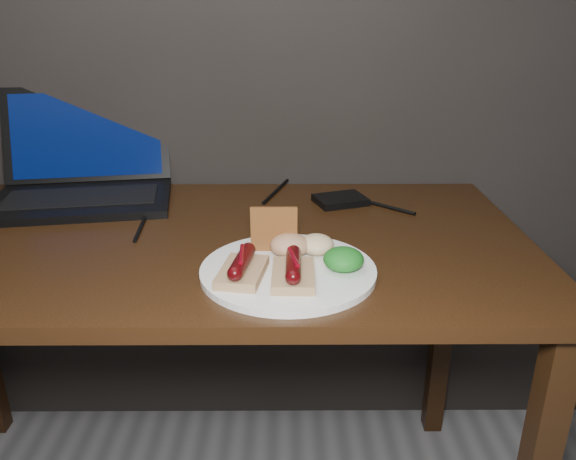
# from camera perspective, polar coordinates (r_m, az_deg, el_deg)

# --- Properties ---
(desk) EXTENTS (1.40, 0.70, 0.75)m
(desk) POSITION_cam_1_polar(r_m,az_deg,el_deg) (1.19, -10.42, -4.48)
(desk) COLOR #37210D
(desk) RESTS_ON ground
(laptop) EXTENTS (0.45, 0.40, 0.25)m
(laptop) POSITION_cam_1_polar(r_m,az_deg,el_deg) (1.44, -20.04, 5.23)
(laptop) COLOR black
(laptop) RESTS_ON desk
(hard_drive) EXTENTS (0.14, 0.12, 0.02)m
(hard_drive) POSITION_cam_1_polar(r_m,az_deg,el_deg) (1.33, 5.33, 3.06)
(hard_drive) COLOR black
(hard_drive) RESTS_ON desk
(desk_cables) EXTENTS (1.01, 0.44, 0.01)m
(desk_cables) POSITION_cam_1_polar(r_m,az_deg,el_deg) (1.31, -9.93, 2.38)
(desk_cables) COLOR black
(desk_cables) RESTS_ON desk
(plate) EXTENTS (0.39, 0.39, 0.01)m
(plate) POSITION_cam_1_polar(r_m,az_deg,el_deg) (0.98, 0.01, -4.15)
(plate) COLOR white
(plate) RESTS_ON desk
(bread_sausage_left) EXTENTS (0.09, 0.13, 0.04)m
(bread_sausage_left) POSITION_cam_1_polar(r_m,az_deg,el_deg) (0.94, -4.69, -3.80)
(bread_sausage_left) COLOR tan
(bread_sausage_left) RESTS_ON plate
(bread_sausage_center) EXTENTS (0.07, 0.12, 0.04)m
(bread_sausage_center) POSITION_cam_1_polar(r_m,az_deg,el_deg) (0.92, 0.55, -4.13)
(bread_sausage_center) COLOR tan
(bread_sausage_center) RESTS_ON plate
(crispbread) EXTENTS (0.09, 0.01, 0.08)m
(crispbread) POSITION_cam_1_polar(r_m,az_deg,el_deg) (1.02, -1.44, 0.09)
(crispbread) COLOR #9A592A
(crispbread) RESTS_ON plate
(salad_greens) EXTENTS (0.07, 0.07, 0.04)m
(salad_greens) POSITION_cam_1_polar(r_m,az_deg,el_deg) (0.96, 5.66, -2.96)
(salad_greens) COLOR #125D15
(salad_greens) RESTS_ON plate
(salsa_mound) EXTENTS (0.07, 0.07, 0.04)m
(salsa_mound) POSITION_cam_1_polar(r_m,az_deg,el_deg) (1.01, 0.19, -1.54)
(salsa_mound) COLOR #99260F
(salsa_mound) RESTS_ON plate
(coleslaw_mound) EXTENTS (0.06, 0.06, 0.04)m
(coleslaw_mound) POSITION_cam_1_polar(r_m,az_deg,el_deg) (1.02, 2.91, -1.47)
(coleslaw_mound) COLOR #EBE7CB
(coleslaw_mound) RESTS_ON plate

